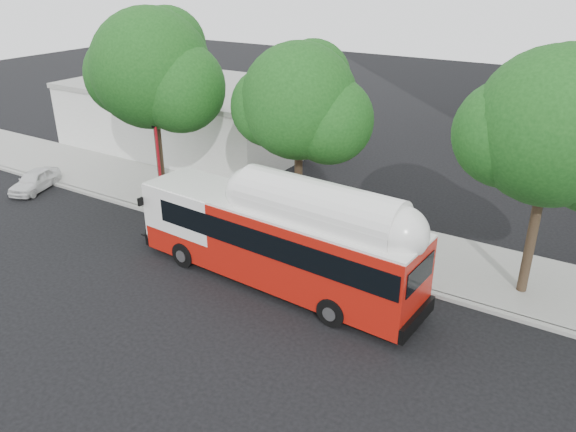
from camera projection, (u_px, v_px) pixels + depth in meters
name	position (u px, v px, depth m)	size (l,w,h in m)	color
ground	(239.00, 296.00, 21.19)	(120.00, 120.00, 0.00)	black
sidewalk	(322.00, 230.00, 26.19)	(60.00, 5.00, 0.15)	gray
curb_strip	(293.00, 253.00, 24.18)	(60.00, 0.30, 0.15)	gray
red_curb_segment	(237.00, 236.00, 25.61)	(10.00, 0.32, 0.16)	maroon
street_tree_left	(160.00, 74.00, 26.87)	(6.67, 5.80, 9.74)	#2D2116
street_tree_mid	(308.00, 107.00, 23.73)	(5.75, 5.00, 8.62)	#2D2116
street_tree_right	(567.00, 135.00, 18.62)	(6.21, 5.40, 9.18)	#2D2116
low_commercial_bldg	(194.00, 114.00, 37.87)	(16.20, 10.20, 4.25)	silver
transit_bus	(277.00, 243.00, 21.34)	(12.75, 3.36, 3.73)	#AE150C
parked_car	(35.00, 180.00, 30.81)	(3.35, 1.35, 1.14)	silver
signal_pole	(159.00, 167.00, 27.46)	(0.13, 0.44, 4.63)	red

